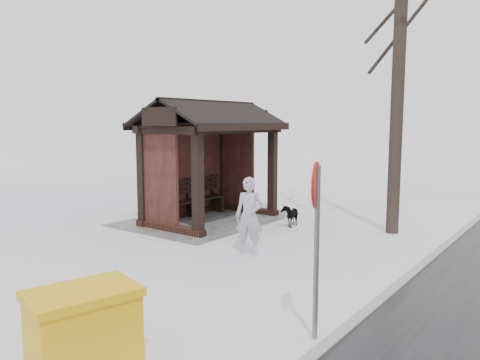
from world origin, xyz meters
name	(u,v)px	position (x,y,z in m)	size (l,w,h in m)	color
ground	(211,221)	(0.00, 0.00, 0.00)	(120.00, 120.00, 0.00)	white
kerb	(433,257)	(0.00, 5.50, 0.01)	(120.00, 0.15, 0.06)	gray
trampled_patch	(206,219)	(0.00, -0.20, 0.01)	(4.20, 3.20, 0.02)	#98989E
bus_shelter	(206,137)	(0.00, -0.16, 2.17)	(3.60, 2.40, 3.09)	#351C13
pedestrian	(249,216)	(1.92, 2.60, 0.75)	(0.55, 0.36, 1.50)	#AEA1BD
dog	(290,215)	(-0.69, 1.96, 0.28)	(0.30, 0.65, 0.55)	black
grit_bin	(83,327)	(6.34, 3.67, 0.42)	(1.23, 0.98, 0.83)	#E1A20D
road_sign	(316,211)	(4.34, 5.28, 1.53)	(0.51, 0.21, 2.10)	slate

